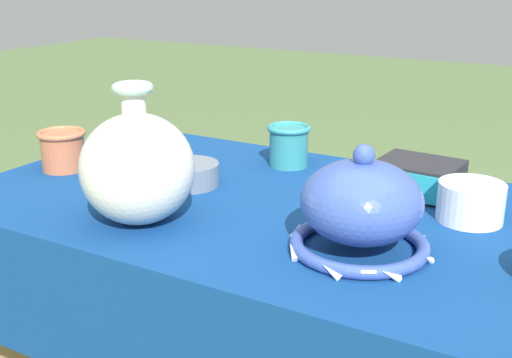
# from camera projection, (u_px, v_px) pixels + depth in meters

# --- Properties ---
(display_table) EXTENTS (1.30, 0.70, 0.68)m
(display_table) POSITION_uv_depth(u_px,v_px,m) (286.00, 241.00, 1.23)
(display_table) COLOR brown
(display_table) RESTS_ON ground_plane
(vase_tall_bulbous) EXTENTS (0.20, 0.20, 0.25)m
(vase_tall_bulbous) POSITION_uv_depth(u_px,v_px,m) (137.00, 167.00, 1.12)
(vase_tall_bulbous) COLOR white
(vase_tall_bulbous) RESTS_ON display_table
(vase_dome_bell) EXTENTS (0.24, 0.24, 0.18)m
(vase_dome_bell) POSITION_uv_depth(u_px,v_px,m) (361.00, 210.00, 1.01)
(vase_dome_bell) COLOR #3851A8
(vase_dome_bell) RESTS_ON display_table
(mosaic_tile_box) EXTENTS (0.17, 0.15, 0.06)m
(mosaic_tile_box) POSITION_uv_depth(u_px,v_px,m) (418.00, 177.00, 1.28)
(mosaic_tile_box) COLOR #232328
(mosaic_tile_box) RESTS_ON display_table
(cup_wide_teal) EXTENTS (0.10, 0.10, 0.09)m
(cup_wide_teal) POSITION_uv_depth(u_px,v_px,m) (289.00, 144.00, 1.45)
(cup_wide_teal) COLOR teal
(cup_wide_teal) RESTS_ON display_table
(cup_wide_terracotta) EXTENTS (0.11, 0.11, 0.09)m
(cup_wide_terracotta) POSITION_uv_depth(u_px,v_px,m) (63.00, 149.00, 1.43)
(cup_wide_terracotta) COLOR #BC6642
(cup_wide_terracotta) RESTS_ON display_table
(pot_squat_porcelain) EXTENTS (0.12, 0.12, 0.07)m
(pot_squat_porcelain) POSITION_uv_depth(u_px,v_px,m) (471.00, 202.00, 1.14)
(pot_squat_porcelain) COLOR white
(pot_squat_porcelain) RESTS_ON display_table
(pot_squat_slate) EXTENTS (0.13, 0.13, 0.05)m
(pot_squat_slate) POSITION_uv_depth(u_px,v_px,m) (187.00, 175.00, 1.33)
(pot_squat_slate) COLOR slate
(pot_squat_slate) RESTS_ON display_table
(wooden_crate) EXTENTS (0.39, 0.37, 0.21)m
(wooden_crate) POSITION_uv_depth(u_px,v_px,m) (20.00, 318.00, 1.93)
(wooden_crate) COLOR olive
(wooden_crate) RESTS_ON ground_plane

